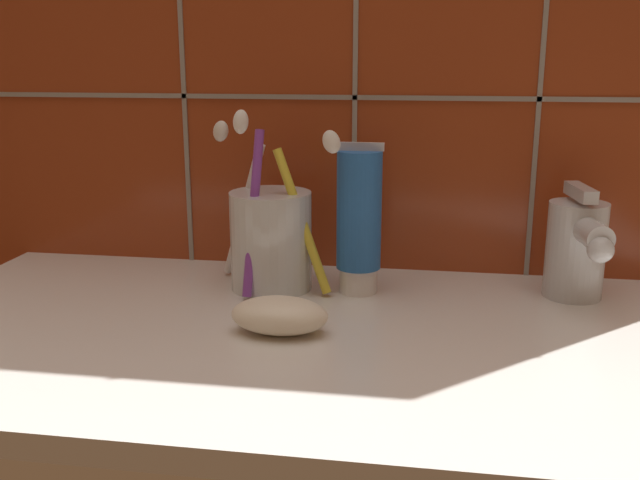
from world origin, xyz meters
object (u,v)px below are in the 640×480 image
sink_faucet (578,246)px  soap_bar (279,315)px  toothbrush_cup (271,237)px  toothpaste_tube (359,220)px

sink_faucet → soap_bar: sink_faucet is taller
toothbrush_cup → sink_faucet: (29.71, 1.42, -0.08)cm
soap_bar → sink_faucet: bearing=26.8°
toothbrush_cup → soap_bar: 12.90cm
toothpaste_tube → sink_faucet: bearing=3.8°
toothbrush_cup → soap_bar: toothbrush_cup is taller
toothbrush_cup → soap_bar: (3.44, -11.87, -3.72)cm
toothpaste_tube → soap_bar: bearing=-114.4°
toothpaste_tube → sink_faucet: size_ratio=1.36×
toothbrush_cup → sink_faucet: bearing=2.7°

